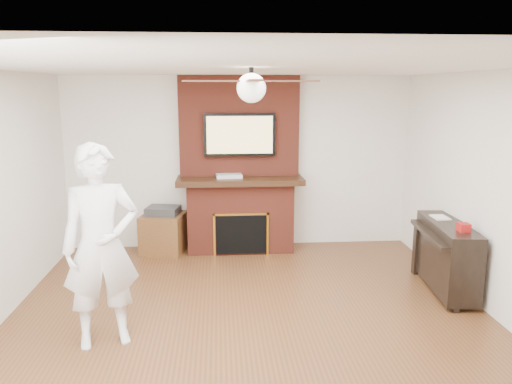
{
  "coord_description": "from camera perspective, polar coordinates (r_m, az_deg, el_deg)",
  "views": [
    {
      "loc": [
        -0.3,
        -4.49,
        2.32
      ],
      "look_at": [
        0.11,
        0.9,
        1.19
      ],
      "focal_mm": 35.0,
      "sensor_mm": 36.0,
      "label": 1
    }
  ],
  "objects": [
    {
      "name": "room_shell",
      "position": [
        4.62,
        -0.5,
        -1.58
      ],
      "size": [
        5.36,
        5.86,
        2.86
      ],
      "color": "#4E2D16",
      "rests_on": "ground"
    },
    {
      "name": "fireplace",
      "position": [
        7.17,
        -1.86,
        1.13
      ],
      "size": [
        1.78,
        0.64,
        2.5
      ],
      "color": "maroon",
      "rests_on": "ground"
    },
    {
      "name": "tv",
      "position": [
        7.03,
        -1.88,
        6.56
      ],
      "size": [
        1.0,
        0.08,
        0.6
      ],
      "color": "black",
      "rests_on": "fireplace"
    },
    {
      "name": "ceiling_fan",
      "position": [
        4.5,
        -0.53,
        11.94
      ],
      "size": [
        1.21,
        1.21,
        0.31
      ],
      "color": "black",
      "rests_on": "room_shell"
    },
    {
      "name": "person",
      "position": [
        4.7,
        -17.3,
        -5.95
      ],
      "size": [
        0.79,
        0.64,
        1.86
      ],
      "primitive_type": "imported",
      "rotation": [
        0.0,
        0.0,
        0.31
      ],
      "color": "white",
      "rests_on": "ground"
    },
    {
      "name": "side_table",
      "position": [
        7.3,
        -10.49,
        -4.43
      ],
      "size": [
        0.68,
        0.68,
        0.67
      ],
      "rotation": [
        0.0,
        0.0,
        -0.2
      ],
      "color": "brown",
      "rests_on": "ground"
    },
    {
      "name": "piano",
      "position": [
        6.19,
        20.9,
        -6.73
      ],
      "size": [
        0.58,
        1.27,
        0.9
      ],
      "rotation": [
        0.0,
        0.0,
        -0.1
      ],
      "color": "black",
      "rests_on": "ground"
    },
    {
      "name": "cable_box",
      "position": [
        7.05,
        -3.1,
        1.85
      ],
      "size": [
        0.37,
        0.23,
        0.05
      ],
      "primitive_type": "cube",
      "rotation": [
        0.0,
        0.0,
        0.08
      ],
      "color": "silver",
      "rests_on": "fireplace"
    },
    {
      "name": "candle_orange",
      "position": [
        7.24,
        -2.69,
        -6.45
      ],
      "size": [
        0.07,
        0.07,
        0.11
      ],
      "primitive_type": "cylinder",
      "color": "#D25518",
      "rests_on": "ground"
    },
    {
      "name": "candle_green",
      "position": [
        7.18,
        -1.96,
        -6.66
      ],
      "size": [
        0.07,
        0.07,
        0.1
      ],
      "primitive_type": "cylinder",
      "color": "#3F7C31",
      "rests_on": "ground"
    },
    {
      "name": "candle_cream",
      "position": [
        7.21,
        -0.74,
        -6.53
      ],
      "size": [
        0.07,
        0.07,
        0.1
      ],
      "primitive_type": "cylinder",
      "color": "#C6B19E",
      "rests_on": "ground"
    },
    {
      "name": "candle_blue",
      "position": [
        7.23,
        0.3,
        -6.6
      ],
      "size": [
        0.06,
        0.06,
        0.08
      ],
      "primitive_type": "cylinder",
      "color": "#3655A3",
      "rests_on": "ground"
    }
  ]
}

